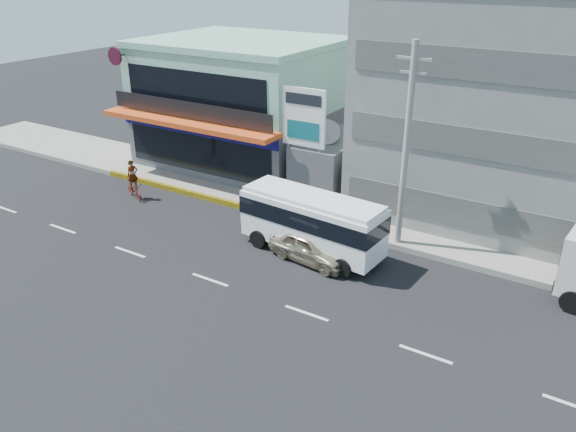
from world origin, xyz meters
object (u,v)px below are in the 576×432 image
at_px(shop_building, 243,106).
at_px(billboard, 304,124).
at_px(satellite_dish, 327,141).
at_px(motorcycle_rider, 134,186).
at_px(concrete_building, 535,88).
at_px(sedan, 311,247).
at_px(minibus, 312,219).
at_px(utility_pole_near, 406,148).

bearing_deg(shop_building, billboard, -32.32).
distance_m(shop_building, satellite_dish, 8.54).
bearing_deg(motorcycle_rider, concrete_building, 26.53).
height_order(billboard, sedan, billboard).
bearing_deg(satellite_dish, minibus, -67.62).
height_order(shop_building, concrete_building, concrete_building).
bearing_deg(shop_building, concrete_building, 3.35).
height_order(concrete_building, satellite_dish, concrete_building).
bearing_deg(billboard, utility_pole_near, -15.48).
bearing_deg(utility_pole_near, motorcycle_rider, -171.76).
bearing_deg(concrete_building, sedan, -122.24).
distance_m(billboard, motorcycle_rider, 10.97).
height_order(shop_building, satellite_dish, shop_building).
xyz_separation_m(utility_pole_near, motorcycle_rider, (-15.80, -2.29, -4.37)).
xyz_separation_m(shop_building, minibus, (10.62, -9.30, -2.21)).
bearing_deg(motorcycle_rider, utility_pole_near, 8.24).
bearing_deg(motorcycle_rider, satellite_dish, 30.99).
xyz_separation_m(concrete_building, motorcycle_rider, (-19.80, -9.89, -6.22)).
height_order(concrete_building, utility_pole_near, concrete_building).
relative_size(utility_pole_near, minibus, 1.37).
bearing_deg(billboard, motorcycle_rider, -156.28).
height_order(shop_building, sedan, shop_building).
xyz_separation_m(satellite_dish, motorcycle_rider, (-9.80, -5.89, -2.79)).
distance_m(concrete_building, sedan, 14.55).
bearing_deg(billboard, minibus, -55.62).
relative_size(shop_building, billboard, 1.80).
height_order(concrete_building, sedan, concrete_building).
relative_size(billboard, motorcycle_rider, 2.92).
relative_size(billboard, sedan, 1.63).
height_order(billboard, motorcycle_rider, billboard).
xyz_separation_m(satellite_dish, minibus, (2.62, -6.36, -1.79)).
distance_m(satellite_dish, sedan, 8.22).
relative_size(utility_pole_near, sedan, 2.36).
distance_m(concrete_building, motorcycle_rider, 22.99).
xyz_separation_m(minibus, sedan, (0.38, -0.74, -1.06)).
bearing_deg(minibus, sedan, -62.78).
relative_size(utility_pole_near, motorcycle_rider, 4.23).
bearing_deg(motorcycle_rider, sedan, -5.41).
bearing_deg(minibus, shop_building, 138.78).
distance_m(shop_building, minibus, 14.29).
height_order(shop_building, utility_pole_near, utility_pole_near).
xyz_separation_m(utility_pole_near, sedan, (-3.00, -3.50, -4.43)).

